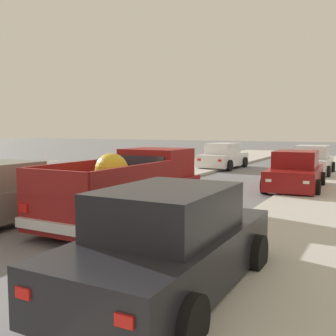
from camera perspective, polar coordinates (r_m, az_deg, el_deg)
The scene contains 8 objects.
sidewalk_left at distance 16.54m, azimuth -10.68°, elevation -2.45°, with size 4.87×60.00×0.12m, color beige.
curb_left at distance 15.92m, azimuth -7.76°, elevation -2.75°, with size 0.16×60.00×0.10m, color silver.
curb_right at distance 13.10m, azimuth 20.52°, elevation -4.85°, with size 0.16×60.00×0.10m, color silver.
pickup_truck at distance 10.19m, azimuth -5.57°, elevation -3.15°, with size 2.25×5.23×1.80m.
car_right_near at distance 5.71m, azimuth 0.31°, elevation -10.96°, with size 2.03×4.26×1.54m.
car_left_mid at distance 15.90m, azimuth 17.99°, elevation -0.58°, with size 2.19×4.33×1.54m.
car_right_mid at distance 21.51m, azimuth 20.14°, elevation 0.89°, with size 2.05×4.27×1.54m.
car_right_far at distance 24.10m, azimuth 8.02°, elevation 1.64°, with size 2.14×4.31×1.54m.
Camera 1 is at (5.38, -0.80, 2.34)m, focal length 41.99 mm.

